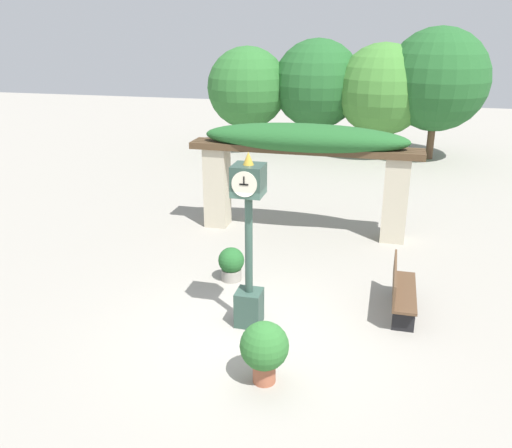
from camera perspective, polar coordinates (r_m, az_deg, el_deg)
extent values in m
plane|color=gray|center=(9.51, -0.29, -11.36)|extent=(60.00, 60.00, 0.00)
cube|color=#2D473D|center=(9.61, -0.73, -8.79)|extent=(0.44, 0.44, 0.64)
cylinder|color=#2D473D|center=(9.10, -0.77, -2.31)|extent=(0.13, 0.13, 1.71)
cylinder|color=gold|center=(8.81, -0.79, 2.96)|extent=(0.21, 0.21, 0.04)
cube|color=#2D473D|center=(8.73, -0.80, 4.66)|extent=(0.50, 0.50, 0.50)
cylinder|color=beige|center=(8.49, -1.25, 4.20)|extent=(0.41, 0.02, 0.41)
cylinder|color=beige|center=(8.98, -0.37, 5.09)|extent=(0.41, 0.02, 0.41)
cube|color=black|center=(8.48, -1.28, 4.18)|extent=(0.14, 0.01, 0.02)
cube|color=black|center=(8.46, -1.28, 4.58)|extent=(0.02, 0.01, 0.13)
cone|color=gold|center=(8.64, -0.81, 6.94)|extent=(0.18, 0.18, 0.21)
cube|color=#BCB299|center=(14.12, -4.11, 3.93)|extent=(0.58, 0.58, 2.08)
cube|color=#BCB299|center=(13.46, 14.44, 2.52)|extent=(0.58, 0.58, 2.08)
cube|color=#4C3823|center=(13.05, 4.89, 7.65)|extent=(5.68, 0.16, 0.16)
cube|color=#4C3823|center=(13.23, 5.03, 7.82)|extent=(5.68, 0.16, 0.16)
cube|color=#4C3823|center=(13.42, 5.16, 7.99)|extent=(5.68, 0.16, 0.16)
cube|color=#4C3823|center=(13.61, 5.29, 8.15)|extent=(5.68, 0.16, 0.16)
ellipsoid|color=#235B28|center=(13.28, 5.13, 8.99)|extent=(5.00, 1.18, 0.70)
cylinder|color=gray|center=(11.29, -2.60, -5.32)|extent=(0.41, 0.41, 0.24)
sphere|color=#235B28|center=(11.15, -2.62, -3.83)|extent=(0.54, 0.54, 0.54)
cylinder|color=#9E563D|center=(8.29, 0.87, -15.26)|extent=(0.34, 0.34, 0.34)
sphere|color=#2D6B2D|center=(8.04, 0.88, -12.71)|extent=(0.72, 0.72, 0.72)
cube|color=brown|center=(10.30, 15.34, -6.88)|extent=(0.42, 1.68, 0.05)
cube|color=brown|center=(10.18, 14.40, -5.54)|extent=(0.04, 1.68, 0.45)
cube|color=black|center=(9.81, 15.24, -9.77)|extent=(0.38, 0.08, 0.39)
cube|color=black|center=(11.00, 15.21, -6.35)|extent=(0.38, 0.08, 0.39)
cylinder|color=brown|center=(23.16, -0.88, 9.55)|extent=(0.28, 0.28, 1.44)
sphere|color=#2D6B2D|center=(22.89, -0.91, 14.17)|extent=(3.29, 3.29, 3.29)
cylinder|color=brown|center=(23.08, 6.28, 9.49)|extent=(0.28, 0.28, 1.51)
sphere|color=#235B28|center=(22.80, 6.47, 14.44)|extent=(3.57, 3.57, 3.57)
cylinder|color=brown|center=(22.52, 12.80, 8.70)|extent=(0.28, 0.28, 1.40)
sphere|color=#427F33|center=(22.23, 13.19, 13.61)|extent=(3.55, 3.55, 3.55)
cylinder|color=brown|center=(22.60, 17.93, 8.66)|extent=(0.28, 0.28, 1.70)
sphere|color=#235B28|center=(22.30, 18.55, 14.22)|extent=(3.88, 3.88, 3.88)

